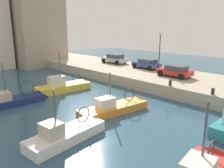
{
  "coord_description": "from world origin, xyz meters",
  "views": [
    {
      "loc": [
        -11.03,
        -12.96,
        6.69
      ],
      "look_at": [
        3.86,
        2.31,
        1.2
      ],
      "focal_mm": 36.19,
      "sensor_mm": 36.0,
      "label": 1
    }
  ],
  "objects_px": {
    "parked_car_red": "(175,71)",
    "fishing_boat_yellow": "(66,89)",
    "parked_car_blue": "(147,63)",
    "parked_car_silver": "(115,59)",
    "fishing_boat_orange": "(117,110)",
    "quay_streetlamp": "(160,45)",
    "mooring_bollard_south": "(213,91)",
    "mooring_bollard_mid": "(170,83)",
    "fishing_boat_navy": "(15,103)",
    "fishing_boat_white": "(71,137)"
  },
  "relations": [
    {
      "from": "mooring_bollard_south",
      "to": "quay_streetlamp",
      "type": "height_order",
      "value": "quay_streetlamp"
    },
    {
      "from": "fishing_boat_white",
      "to": "parked_car_red",
      "type": "bearing_deg",
      "value": 7.41
    },
    {
      "from": "fishing_boat_orange",
      "to": "quay_streetlamp",
      "type": "bearing_deg",
      "value": 19.6
    },
    {
      "from": "fishing_boat_navy",
      "to": "quay_streetlamp",
      "type": "xyz_separation_m",
      "value": [
        17.01,
        -3.34,
        4.33
      ]
    },
    {
      "from": "fishing_boat_navy",
      "to": "parked_car_red",
      "type": "relative_size",
      "value": 1.67
    },
    {
      "from": "mooring_bollard_south",
      "to": "mooring_bollard_mid",
      "type": "height_order",
      "value": "same"
    },
    {
      "from": "fishing_boat_yellow",
      "to": "fishing_boat_orange",
      "type": "relative_size",
      "value": 0.97
    },
    {
      "from": "fishing_boat_yellow",
      "to": "parked_car_blue",
      "type": "height_order",
      "value": "fishing_boat_yellow"
    },
    {
      "from": "fishing_boat_navy",
      "to": "fishing_boat_white",
      "type": "xyz_separation_m",
      "value": [
        -0.06,
        -8.7,
        -0.02
      ]
    },
    {
      "from": "fishing_boat_orange",
      "to": "mooring_bollard_mid",
      "type": "distance_m",
      "value": 6.42
    },
    {
      "from": "parked_car_red",
      "to": "parked_car_blue",
      "type": "relative_size",
      "value": 0.98
    },
    {
      "from": "fishing_boat_navy",
      "to": "parked_car_silver",
      "type": "height_order",
      "value": "fishing_boat_navy"
    },
    {
      "from": "fishing_boat_yellow",
      "to": "fishing_boat_white",
      "type": "distance_m",
      "value": 10.93
    },
    {
      "from": "parked_car_red",
      "to": "fishing_boat_navy",
      "type": "bearing_deg",
      "value": 156.14
    },
    {
      "from": "fishing_boat_orange",
      "to": "fishing_boat_navy",
      "type": "distance_m",
      "value": 9.15
    },
    {
      "from": "fishing_boat_orange",
      "to": "mooring_bollard_south",
      "type": "distance_m",
      "value": 8.05
    },
    {
      "from": "parked_car_blue",
      "to": "quay_streetlamp",
      "type": "distance_m",
      "value": 3.23
    },
    {
      "from": "mooring_bollard_mid",
      "to": "fishing_boat_yellow",
      "type": "bearing_deg",
      "value": 121.92
    },
    {
      "from": "fishing_boat_white",
      "to": "quay_streetlamp",
      "type": "distance_m",
      "value": 18.41
    },
    {
      "from": "fishing_boat_white",
      "to": "mooring_bollard_mid",
      "type": "relative_size",
      "value": 10.83
    },
    {
      "from": "parked_car_silver",
      "to": "quay_streetlamp",
      "type": "bearing_deg",
      "value": -90.41
    },
    {
      "from": "fishing_boat_orange",
      "to": "fishing_boat_white",
      "type": "bearing_deg",
      "value": -167.57
    },
    {
      "from": "mooring_bollard_mid",
      "to": "quay_streetlamp",
      "type": "xyz_separation_m",
      "value": [
        5.65,
        5.17,
        2.98
      ]
    },
    {
      "from": "fishing_boat_yellow",
      "to": "fishing_boat_orange",
      "type": "xyz_separation_m",
      "value": [
        -0.52,
        -8.15,
        -0.03
      ]
    },
    {
      "from": "fishing_boat_yellow",
      "to": "mooring_bollard_south",
      "type": "bearing_deg",
      "value": -66.6
    },
    {
      "from": "fishing_boat_orange",
      "to": "fishing_boat_navy",
      "type": "relative_size",
      "value": 1.07
    },
    {
      "from": "fishing_boat_white",
      "to": "parked_car_silver",
      "type": "bearing_deg",
      "value": 38.06
    },
    {
      "from": "parked_car_red",
      "to": "mooring_bollard_south",
      "type": "xyz_separation_m",
      "value": [
        -3.84,
        -5.79,
        -0.39
      ]
    },
    {
      "from": "parked_car_red",
      "to": "parked_car_silver",
      "type": "distance_m",
      "value": 11.58
    },
    {
      "from": "parked_car_blue",
      "to": "quay_streetlamp",
      "type": "xyz_separation_m",
      "value": [
        -0.01,
        -1.92,
        2.59
      ]
    },
    {
      "from": "fishing_boat_yellow",
      "to": "parked_car_blue",
      "type": "relative_size",
      "value": 1.71
    },
    {
      "from": "parked_car_red",
      "to": "parked_car_silver",
      "type": "bearing_deg",
      "value": 80.7
    },
    {
      "from": "fishing_boat_orange",
      "to": "mooring_bollard_mid",
      "type": "xyz_separation_m",
      "value": [
        6.19,
        -0.95,
        1.37
      ]
    },
    {
      "from": "parked_car_silver",
      "to": "mooring_bollard_south",
      "type": "height_order",
      "value": "parked_car_silver"
    },
    {
      "from": "parked_car_red",
      "to": "fishing_boat_yellow",
      "type": "bearing_deg",
      "value": 142.41
    },
    {
      "from": "parked_car_silver",
      "to": "mooring_bollard_mid",
      "type": "distance_m",
      "value": 14.4
    },
    {
      "from": "fishing_boat_orange",
      "to": "mooring_bollard_south",
      "type": "relative_size",
      "value": 12.37
    },
    {
      "from": "fishing_boat_orange",
      "to": "parked_car_silver",
      "type": "distance_m",
      "value": 17.18
    },
    {
      "from": "fishing_boat_navy",
      "to": "mooring_bollard_mid",
      "type": "xyz_separation_m",
      "value": [
        11.36,
        -8.51,
        1.35
      ]
    },
    {
      "from": "fishing_boat_orange",
      "to": "parked_car_silver",
      "type": "bearing_deg",
      "value": 45.84
    },
    {
      "from": "fishing_boat_white",
      "to": "parked_car_red",
      "type": "relative_size",
      "value": 1.56
    },
    {
      "from": "fishing_boat_navy",
      "to": "mooring_bollard_south",
      "type": "xyz_separation_m",
      "value": [
        11.36,
        -12.51,
        1.35
      ]
    },
    {
      "from": "fishing_boat_yellow",
      "to": "parked_car_red",
      "type": "height_order",
      "value": "fishing_boat_yellow"
    },
    {
      "from": "mooring_bollard_mid",
      "to": "mooring_bollard_south",
      "type": "bearing_deg",
      "value": -90.0
    },
    {
      "from": "fishing_boat_navy",
      "to": "mooring_bollard_south",
      "type": "distance_m",
      "value": 16.95
    },
    {
      "from": "fishing_boat_yellow",
      "to": "fishing_boat_white",
      "type": "xyz_separation_m",
      "value": [
        -5.74,
        -9.3,
        -0.02
      ]
    },
    {
      "from": "mooring_bollard_south",
      "to": "fishing_boat_orange",
      "type": "bearing_deg",
      "value": 141.35
    },
    {
      "from": "fishing_boat_orange",
      "to": "fishing_boat_yellow",
      "type": "bearing_deg",
      "value": 86.34
    },
    {
      "from": "fishing_boat_yellow",
      "to": "parked_car_red",
      "type": "bearing_deg",
      "value": -37.59
    },
    {
      "from": "parked_car_blue",
      "to": "mooring_bollard_south",
      "type": "height_order",
      "value": "parked_car_blue"
    }
  ]
}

